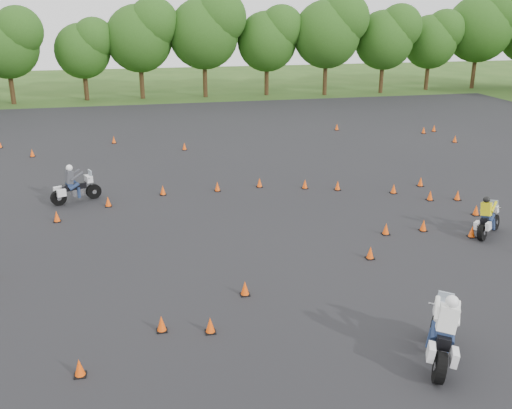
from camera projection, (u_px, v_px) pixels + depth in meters
The scene contains 7 objects.
ground at pixel (281, 276), 19.40m from camera, with size 140.00×140.00×0.00m, color #2D5119.
asphalt_pad at pixel (246, 215), 24.94m from camera, with size 62.00×62.00×0.00m, color black.
treeline at pixel (221, 53), 51.24m from camera, with size 86.73×32.34×11.02m.
traffic_cones at pixel (265, 220), 23.79m from camera, with size 36.66×32.57×0.45m.
rider_grey at pixel (75, 183), 26.39m from camera, with size 2.37×0.73×1.83m, color #3B3C42, non-canonical shape.
rider_yellow at pixel (491, 216), 22.55m from camera, with size 2.12×0.65×1.64m, color gold, non-canonical shape.
rider_white at pixel (439, 326), 14.44m from camera, with size 2.62×0.80×2.02m, color white, non-canonical shape.
Camera 1 is at (-4.55, -16.93, 8.70)m, focal length 40.00 mm.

